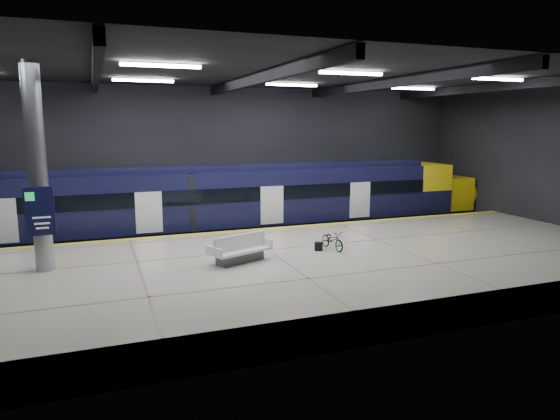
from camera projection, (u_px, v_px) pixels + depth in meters
ground at (260, 270)px, 20.83m from camera, size 30.00×30.00×0.00m
room_shell at (259, 131)px, 19.86m from camera, size 30.10×16.10×8.05m
platform at (281, 273)px, 18.43m from camera, size 30.00×11.00×1.10m
safety_strip at (241, 231)px, 23.18m from camera, size 30.00×0.40×0.01m
rails at (227, 240)px, 25.89m from camera, size 30.00×1.52×0.16m
train at (241, 201)px, 25.82m from camera, size 29.40×2.84×3.79m
bench at (240, 252)px, 17.90m from camera, size 2.47×1.69×1.01m
bicycle at (332, 240)px, 19.69m from camera, size 0.68×1.52×0.78m
pannier_bag at (319, 246)px, 19.52m from camera, size 0.34×0.25×0.35m
info_column at (38, 171)px, 16.37m from camera, size 0.90×0.78×6.90m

